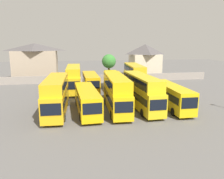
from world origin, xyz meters
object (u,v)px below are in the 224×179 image
bus_5 (171,95)px  house_terrace_centre (145,60)px  house_terrace_left (36,61)px  bus_8 (114,81)px  bus_7 (91,82)px  bus_4 (142,90)px  bus_1 (56,93)px  bus_6 (74,77)px  bus_9 (134,76)px  bus_2 (87,99)px  tree_left_of_lot (109,61)px  bus_3 (116,91)px

bus_5 → house_terrace_centre: size_ratio=1.21×
house_terrace_left → bus_8: bearing=-42.7°
bus_7 → bus_4: bearing=25.8°
bus_1 → bus_8: size_ratio=1.05×
bus_7 → bus_8: (4.79, 0.16, 0.01)m
bus_6 → house_terrace_left: house_terrace_left is taller
bus_9 → house_terrace_centre: (7.62, 17.01, 1.75)m
bus_8 → house_terrace_left: size_ratio=0.98×
house_terrace_left → bus_6: bearing=-59.1°
bus_4 → bus_8: bus_4 is taller
bus_8 → bus_6: bearing=-92.9°
bus_1 → bus_8: (10.38, 13.20, -0.77)m
bus_5 → bus_7: size_ratio=1.05×
bus_2 → tree_left_of_lot: tree_left_of_lot is taller
bus_4 → bus_5: bus_4 is taller
bus_1 → bus_2: size_ratio=1.00×
bus_1 → tree_left_of_lot: tree_left_of_lot is taller
bus_4 → bus_7: (-6.49, 12.83, -0.79)m
house_terrace_left → tree_left_of_lot: (18.47, -3.82, 0.05)m
house_terrace_centre → bus_3: bearing=-114.3°
bus_4 → bus_5: 4.44m
bus_8 → bus_9: (4.24, 0.45, 0.87)m
bus_1 → bus_9: (14.63, 13.66, 0.10)m
bus_6 → tree_left_of_lot: (8.85, 12.23, 1.97)m
bus_9 → house_terrace_left: (-21.92, 15.87, 1.87)m
bus_7 → house_terrace_centre: (16.66, 17.62, 2.63)m
bus_3 → bus_6: 14.98m
bus_1 → house_terrace_left: size_ratio=1.03×
bus_3 → bus_7: bearing=-167.0°
house_terrace_left → tree_left_of_lot: 18.86m
bus_2 → bus_7: bus_7 is taller
bus_1 → bus_6: (2.33, 13.48, 0.04)m
bus_5 → bus_8: bus_8 is taller
house_terrace_left → house_terrace_centre: 29.57m
bus_7 → bus_9: (9.04, 0.61, 0.88)m
bus_5 → house_terrace_centre: (5.86, 31.14, 2.64)m
bus_1 → house_terrace_left: (-7.30, 29.52, 1.97)m
bus_1 → bus_4: same height
bus_8 → house_terrace_centre: house_terrace_centre is taller
bus_4 → tree_left_of_lot: bearing=179.6°
bus_2 → tree_left_of_lot: (7.07, 26.01, 2.89)m
bus_4 → bus_6: bus_6 is taller
bus_1 → bus_2: 4.20m
bus_3 → house_terrace_centre: 34.03m
bus_1 → house_terrace_left: bearing=-164.4°
bus_2 → bus_6: (-1.77, 13.78, 0.92)m
tree_left_of_lot → bus_7: bearing=-113.8°
bus_5 → house_terrace_centre: house_terrace_centre is taller
bus_5 → bus_9: (-1.76, 14.13, 0.89)m
bus_1 → house_terrace_left: house_terrace_left is taller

